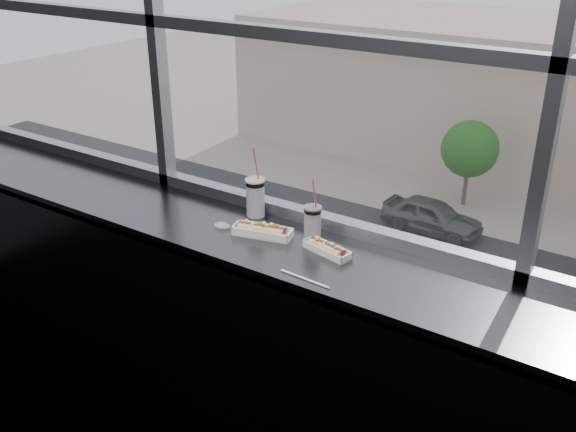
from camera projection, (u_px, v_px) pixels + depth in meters
The scene contains 12 objects.
wall_back_lower at pixel (315, 317), 3.40m from camera, with size 6.00×6.00×0.00m, color black.
counter at pixel (287, 251), 2.98m from camera, with size 6.00×0.55×0.06m, color #525354.
counter_fascia at pixel (256, 370), 3.00m from camera, with size 6.00×0.04×1.04m, color #525354.
hotdog_tray_left at pixel (262, 230), 3.04m from camera, with size 0.30×0.16×0.07m.
hotdog_tray_right at pixel (327, 248), 2.89m from camera, with size 0.25×0.13×0.06m.
soda_cup_left at pixel (255, 195), 3.22m from camera, with size 0.10×0.10×0.38m.
soda_cup_right at pixel (313, 221), 2.98m from camera, with size 0.09×0.09×0.32m.
loose_straw at pixel (305, 279), 2.68m from camera, with size 0.01×0.01×0.25m, color white.
wrapper at pixel (222, 225), 3.13m from camera, with size 0.09×0.07×0.02m, color silver.
car_far_a at pixel (432, 211), 29.96m from camera, with size 6.47×2.70×2.16m, color #3C3C3C.
car_near_b at pixel (354, 288), 23.87m from camera, with size 5.84×2.43×1.95m, color #272525.
tree_left at pixel (470, 149), 32.09m from camera, with size 2.89×2.89×4.51m.
Camera 1 is at (1.47, -0.96, 2.47)m, focal length 40.00 mm.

